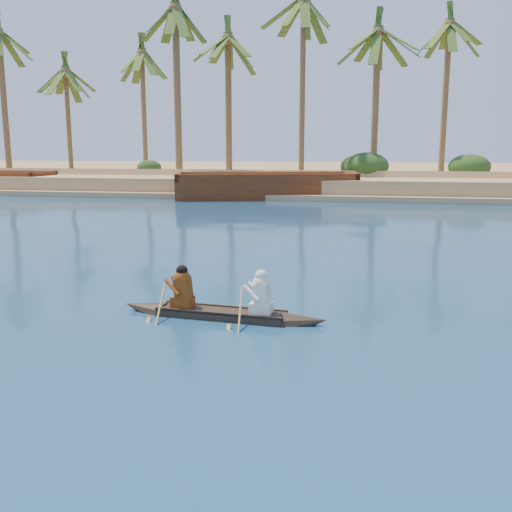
# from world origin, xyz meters

# --- Properties ---
(sandy_embankment) EXTENTS (150.00, 51.00, 1.50)m
(sandy_embankment) POSITION_xyz_m (0.00, 46.89, 0.53)
(sandy_embankment) COLOR tan
(sandy_embankment) RESTS_ON ground
(palm_grove) EXTENTS (110.00, 14.00, 16.00)m
(palm_grove) POSITION_xyz_m (0.00, 35.00, 8.00)
(palm_grove) COLOR #325E21
(palm_grove) RESTS_ON ground
(shrub_cluster) EXTENTS (100.00, 6.00, 2.40)m
(shrub_cluster) POSITION_xyz_m (0.00, 31.50, 1.20)
(shrub_cluster) COLOR #263E16
(shrub_cluster) RESTS_ON ground
(canoe) EXTENTS (4.42, 0.96, 1.21)m
(canoe) POSITION_xyz_m (-7.41, -4.00, 0.23)
(canoe) COLOR #34291C
(canoe) RESTS_ON ground
(barge_mid) EXTENTS (12.88, 7.21, 2.04)m
(barge_mid) POSITION_xyz_m (-11.59, 24.02, 0.71)
(barge_mid) COLOR brown
(barge_mid) RESTS_ON ground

